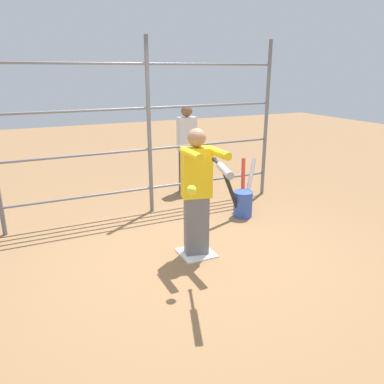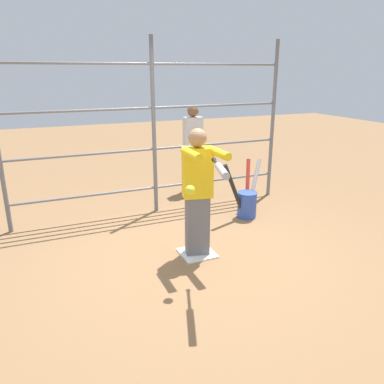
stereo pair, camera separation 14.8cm
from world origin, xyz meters
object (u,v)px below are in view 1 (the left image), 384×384
object	(u,v)px
baseball_bat_swinging	(223,169)
bat_bucket	(242,200)
softball_in_flight	(192,190)
bystander_behind_fence	(187,148)
batter	(197,190)

from	to	relation	value
baseball_bat_swinging	bat_bucket	size ratio (longest dim) A/B	0.89
softball_in_flight	bat_bucket	distance (m)	2.18
softball_in_flight	bystander_behind_fence	size ratio (longest dim) A/B	0.06
baseball_bat_swinging	softball_in_flight	size ratio (longest dim) A/B	8.15
batter	bystander_behind_fence	distance (m)	2.50
bat_bucket	bystander_behind_fence	distance (m)	1.60
softball_in_flight	batter	bearing A→B (deg)	-121.00
softball_in_flight	bat_bucket	world-z (taller)	softball_in_flight
batter	baseball_bat_swinging	world-z (taller)	batter
bat_bucket	baseball_bat_swinging	bearing A→B (deg)	51.71
bat_bucket	bystander_behind_fence	xyz separation A→B (m)	(0.24, -1.48, 0.55)
bat_bucket	batter	bearing A→B (deg)	35.62
batter	bat_bucket	distance (m)	1.55
baseball_bat_swinging	batter	bearing A→B (deg)	-100.52
bat_bucket	softball_in_flight	bearing A→B (deg)	42.66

